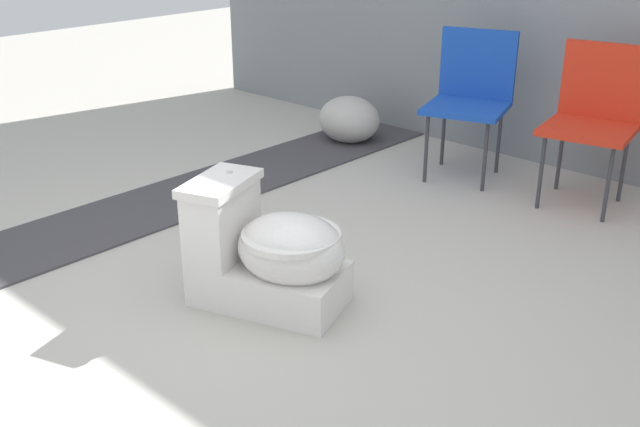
{
  "coord_description": "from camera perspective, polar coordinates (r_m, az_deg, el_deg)",
  "views": [
    {
      "loc": [
        1.89,
        -1.72,
        1.53
      ],
      "look_at": [
        -0.08,
        0.41,
        0.3
      ],
      "focal_mm": 42.0,
      "sensor_mm": 36.0,
      "label": 1
    }
  ],
  "objects": [
    {
      "name": "toilet",
      "position": [
        2.99,
        -3.85,
        -3.06
      ],
      "size": [
        0.72,
        0.56,
        0.52
      ],
      "rotation": [
        0.0,
        0.0,
        0.34
      ],
      "color": "white",
      "rests_on": "ground"
    },
    {
      "name": "folding_chair_middle",
      "position": [
        4.21,
        20.29,
        7.55
      ],
      "size": [
        0.51,
        0.51,
        0.83
      ],
      "rotation": [
        0.0,
        0.0,
        -1.4
      ],
      "color": "red",
      "rests_on": "ground"
    },
    {
      "name": "ground_plane",
      "position": [
        2.98,
        -4.26,
        -8.05
      ],
      "size": [
        14.0,
        14.0,
        0.0
      ],
      "primitive_type": "plane",
      "color": "#B7B2A8"
    },
    {
      "name": "gravel_strip",
      "position": [
        4.15,
        -11.29,
        0.96
      ],
      "size": [
        0.56,
        8.0,
        0.01
      ],
      "primitive_type": "cube",
      "color": "#423F44",
      "rests_on": "ground"
    },
    {
      "name": "folding_chair_left",
      "position": [
        4.47,
        11.49,
        9.33
      ],
      "size": [
        0.55,
        0.55,
        0.83
      ],
      "rotation": [
        0.0,
        0.0,
        -1.26
      ],
      "color": "#1947B2",
      "rests_on": "ground"
    },
    {
      "name": "boulder_near",
      "position": [
        5.07,
        2.24,
        7.17
      ],
      "size": [
        0.48,
        0.44,
        0.31
      ],
      "primitive_type": "ellipsoid",
      "rotation": [
        0.0,
        0.0,
        3.02
      ],
      "color": "#B7B2AD",
      "rests_on": "ground"
    },
    {
      "name": "boulder_far",
      "position": [
        5.09,
        2.32,
        6.75
      ],
      "size": [
        0.39,
        0.36,
        0.22
      ],
      "primitive_type": "ellipsoid",
      "rotation": [
        0.0,
        0.0,
        0.08
      ],
      "color": "gray",
      "rests_on": "ground"
    }
  ]
}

